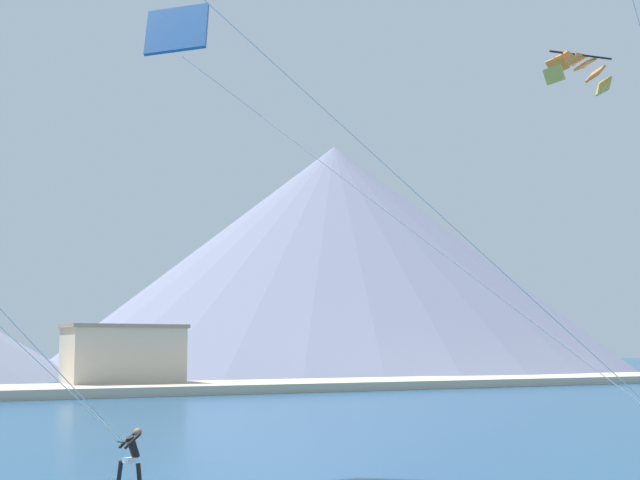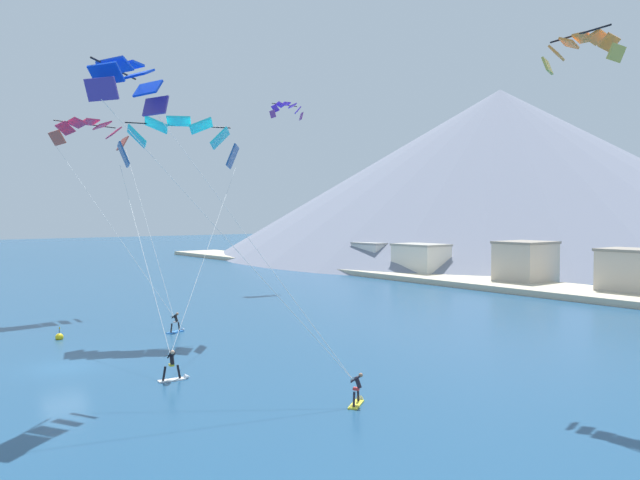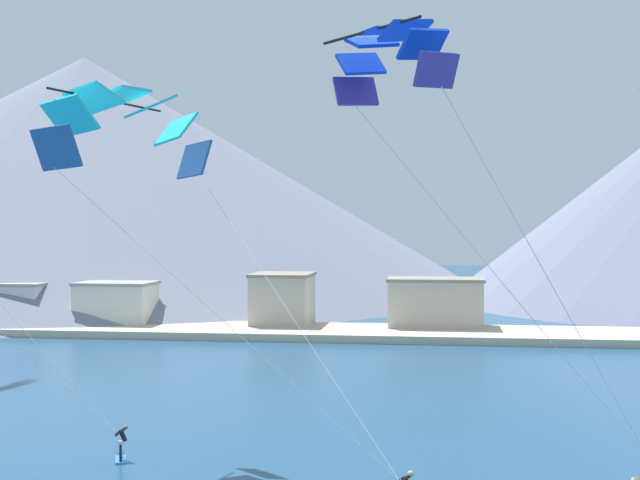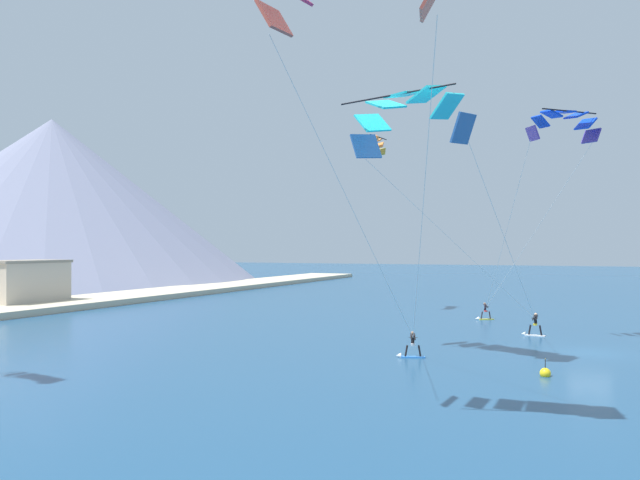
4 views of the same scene
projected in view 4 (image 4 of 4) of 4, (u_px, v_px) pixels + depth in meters
ground_plane at (589, 353)px, 39.18m from camera, size 400.00×400.00×0.00m
kitesurfer_near_lead at (483, 315)px, 57.18m from camera, size 1.31×1.66×1.63m
kitesurfer_near_trail at (409, 350)px, 37.51m from camera, size 0.98×1.77×1.62m
kitesurfer_mid_center at (532, 328)px, 46.76m from camera, size 0.66×1.78×1.79m
parafoil_kite_near_lead at (563, 124)px, 45.71m from camera, size 11.99×9.52×15.50m
parafoil_kite_mid_center at (408, 115)px, 37.97m from camera, size 14.89×10.81×14.87m
parafoil_kite_distant_low_drift at (376, 143)px, 66.00m from camera, size 4.28×1.43×1.80m
race_marker_buoy at (545, 373)px, 31.96m from camera, size 0.56×0.56×1.02m
shore_building_promenade_mid at (23, 284)px, 68.34m from camera, size 9.06×5.45×5.24m
mountain_peak_west_ridge at (51, 200)px, 121.83m from camera, size 80.41×80.41×31.82m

